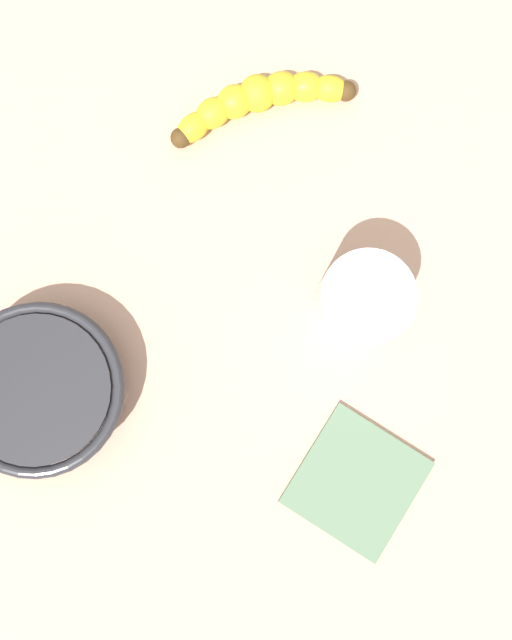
{
  "coord_description": "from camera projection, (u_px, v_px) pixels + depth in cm",
  "views": [
    {
      "loc": [
        9.72,
        -0.56,
        69.41
      ],
      "look_at": [
        4.25,
        -3.93,
        5.0
      ],
      "focal_mm": 35.9,
      "sensor_mm": 36.0,
      "label": 1
    }
  ],
  "objects": [
    {
      "name": "folded_napkin",
      "position": [
        357.0,
        482.0,
        0.65
      ],
      "size": [
        11.9,
        11.57,
        0.6
      ],
      "primitive_type": "cube",
      "rotation": [
        0.0,
        0.0,
        -0.01
      ],
      "color": "slate",
      "rests_on": "wooden_tabletop"
    },
    {
      "name": "wooden_tabletop",
      "position": [
        308.0,
        309.0,
        0.68
      ],
      "size": [
        120.0,
        120.0,
        3.0
      ],
      "primitive_type": "cube",
      "color": "#DDAB90",
      "rests_on": "ground"
    },
    {
      "name": "ceramic_bowl",
      "position": [
        42.0,
        389.0,
        0.63
      ],
      "size": [
        17.08,
        17.08,
        5.02
      ],
      "color": "#2D2D33",
      "rests_on": "wooden_tabletop"
    },
    {
      "name": "smoothie_glass",
      "position": [
        361.0,
        302.0,
        0.62
      ],
      "size": [
        8.79,
        8.79,
        9.5
      ],
      "color": "silver",
      "rests_on": "wooden_tabletop"
    },
    {
      "name": "banana",
      "position": [
        259.0,
        100.0,
        0.67
      ],
      "size": [
        15.84,
        14.52,
        3.86
      ],
      "rotation": [
        0.0,
        0.0,
        5.55
      ],
      "color": "yellow",
      "rests_on": "wooden_tabletop"
    }
  ]
}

